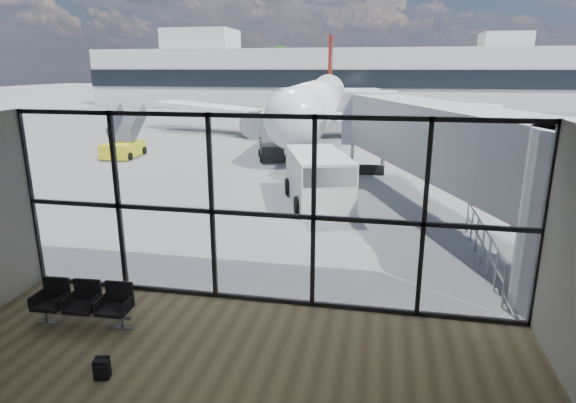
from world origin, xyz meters
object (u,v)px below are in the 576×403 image
(backpack, at_px, (102,369))
(airliner, at_px, (319,101))
(service_van, at_px, (319,179))
(belt_loader, at_px, (271,150))
(seating_row, at_px, (85,301))
(mobile_stairs, at_px, (124,147))

(backpack, xyz_separation_m, airliner, (-0.71, 34.18, 2.51))
(service_van, distance_m, belt_loader, 10.46)
(backpack, height_order, service_van, service_van)
(airliner, distance_m, service_van, 22.14)
(seating_row, distance_m, mobile_stairs, 21.48)
(belt_loader, xyz_separation_m, mobile_stairs, (-9.33, -1.03, 0.04))
(backpack, relative_size, service_van, 0.08)
(airliner, xyz_separation_m, mobile_stairs, (-10.57, -13.35, -2.10))
(backpack, xyz_separation_m, belt_loader, (-1.95, 21.86, 0.37))
(mobile_stairs, bearing_deg, seating_row, -67.61)
(seating_row, relative_size, service_van, 0.42)
(seating_row, height_order, belt_loader, belt_loader)
(backpack, distance_m, airliner, 34.28)
(backpack, relative_size, mobile_stairs, 0.11)
(airliner, relative_size, mobile_stairs, 9.14)
(service_van, height_order, belt_loader, service_van)
(service_van, bearing_deg, seating_row, -127.40)
(airliner, bearing_deg, service_van, -84.98)
(seating_row, relative_size, airliner, 0.06)
(airliner, bearing_deg, belt_loader, -98.51)
(airliner, distance_m, belt_loader, 12.56)
(backpack, bearing_deg, seating_row, 116.95)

